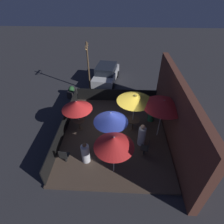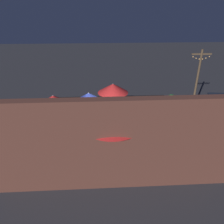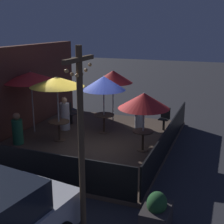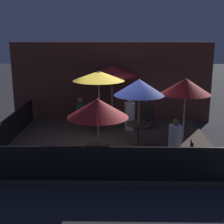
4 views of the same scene
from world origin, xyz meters
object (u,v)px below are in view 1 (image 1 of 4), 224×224
patio_umbrella_3 (114,142)px  patron_0 (151,114)px  patio_chair_0 (146,148)px  patio_umbrella_1 (135,98)px  patio_umbrella_0 (77,105)px  patio_chair_1 (64,156)px  dining_table_2 (111,138)px  patron_2 (142,136)px  light_post (88,65)px  patio_umbrella_2 (111,117)px  dining_table_1 (133,121)px  dining_table_0 (79,122)px  patron_1 (86,153)px  parked_car_0 (106,74)px  patio_umbrella_4 (164,103)px  planter_box (72,92)px

patio_umbrella_3 → patron_0: (-3.92, 2.24, -1.51)m
patio_chair_0 → patio_umbrella_1: bearing=-57.3°
patio_umbrella_0 → patio_chair_1: bearing=-5.2°
patio_umbrella_3 → patio_umbrella_0: bearing=-142.7°
dining_table_2 → patio_chair_0: (0.51, 1.83, -0.09)m
patron_2 → light_post: (-5.88, -3.73, 1.49)m
patio_umbrella_2 → patio_umbrella_1: bearing=139.7°
dining_table_1 → patio_umbrella_0: bearing=-87.1°
patio_umbrella_1 → patio_chair_1: bearing=-52.1°
dining_table_0 → dining_table_2: (1.28, 1.98, 0.04)m
patron_1 → light_post: size_ratio=0.32×
patio_umbrella_3 → parked_car_0: 9.46m
patio_umbrella_4 → dining_table_2: size_ratio=2.97×
dining_table_0 → patio_chair_0: bearing=64.7°
dining_table_1 → patron_1: bearing=-44.0°
patio_umbrella_4 → patron_2: bearing=-54.4°
patio_umbrella_4 → patio_chair_1: 5.65m
patio_umbrella_4 → dining_table_1: patio_umbrella_4 is taller
patio_umbrella_2 → light_post: 6.46m
patio_umbrella_1 → patron_2: (1.20, 0.44, -1.63)m
patio_umbrella_1 → patio_chair_0: bearing=16.9°
patron_0 → parked_car_0: bearing=-59.8°
patio_chair_0 → dining_table_0: bearing=-9.6°
patio_umbrella_0 → patio_chair_0: bearing=64.7°
patio_chair_1 → planter_box: (-6.45, -1.18, -0.25)m
patio_umbrella_1 → dining_table_0: patio_umbrella_1 is taller
patio_umbrella_4 → dining_table_2: bearing=-70.1°
patio_umbrella_0 → patio_umbrella_4: patio_umbrella_4 is taller
patio_umbrella_0 → patron_0: (-1.03, 4.44, -1.26)m
planter_box → light_post: size_ratio=0.22×
dining_table_0 → dining_table_1: bearing=92.9°
patio_umbrella_4 → patio_chair_0: (1.48, -0.86, -1.76)m
patio_umbrella_3 → patron_1: patio_umbrella_3 is taller
planter_box → patio_umbrella_2: bearing=33.0°
patron_2 → light_post: size_ratio=0.34×
dining_table_2 → light_post: bearing=-161.3°
dining_table_2 → patron_0: (-2.31, 2.46, -0.07)m
patio_umbrella_3 → patio_chair_0: bearing=124.4°
patio_umbrella_3 → dining_table_2: 2.17m
patron_1 → patron_2: size_ratio=0.91×
patio_umbrella_4 → patron_0: patio_umbrella_4 is taller
patio_umbrella_1 → patron_2: patio_umbrella_1 is taller
patron_2 → patio_umbrella_0: bearing=3.1°
patio_umbrella_2 → patio_umbrella_0: bearing=-122.9°
patio_umbrella_0 → patio_umbrella_3: size_ratio=0.89×
parked_car_0 → patron_2: bearing=26.5°
patio_umbrella_0 → patio_chair_1: (2.51, -0.23, -1.27)m
dining_table_1 → dining_table_2: bearing=-40.3°
patron_1 → patio_chair_0: bearing=25.3°
patio_chair_1 → planter_box: size_ratio=1.07×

